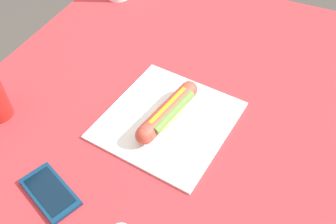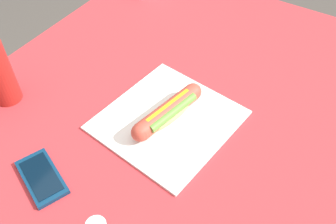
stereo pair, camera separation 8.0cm
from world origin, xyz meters
name	(u,v)px [view 2 (the right image)]	position (x,y,z in m)	size (l,w,h in m)	color
dining_table	(168,132)	(0.00, 0.00, 0.64)	(1.17, 0.93, 0.77)	brown
paper_wrapper	(168,120)	(0.07, 0.04, 0.78)	(0.29, 0.28, 0.01)	silver
hot_dog	(168,112)	(0.07, 0.04, 0.81)	(0.21, 0.08, 0.05)	#DBB26B
cell_phone	(42,177)	(0.34, -0.09, 0.78)	(0.11, 0.15, 0.01)	#0A2D4C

